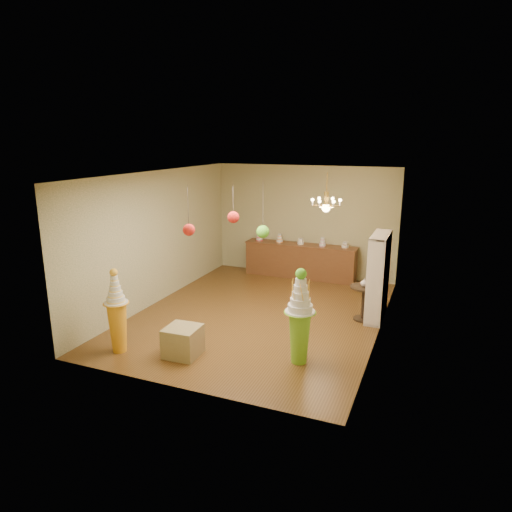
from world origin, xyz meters
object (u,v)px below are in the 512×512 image
at_px(pedestal_orange, 117,320).
at_px(pedestal_green, 300,325).
at_px(sideboard, 300,260).
at_px(round_table, 364,298).

bearing_deg(pedestal_orange, pedestal_green, 14.68).
bearing_deg(pedestal_orange, sideboard, 73.18).
distance_m(pedestal_green, round_table, 2.40).
distance_m(pedestal_orange, round_table, 4.89).
relative_size(pedestal_green, round_table, 2.25).
relative_size(pedestal_green, pedestal_orange, 1.08).
xyz_separation_m(pedestal_orange, sideboard, (1.67, 5.54, -0.12)).
xyz_separation_m(pedestal_green, sideboard, (-1.41, 4.73, -0.20)).
distance_m(pedestal_green, sideboard, 4.94).
height_order(pedestal_orange, round_table, pedestal_orange).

